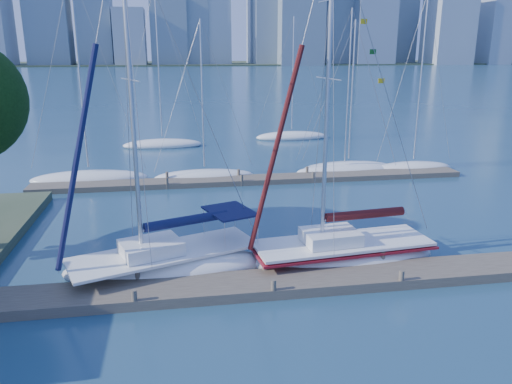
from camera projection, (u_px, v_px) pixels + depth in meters
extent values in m
plane|color=navy|center=(269.00, 289.00, 19.32)|extent=(700.00, 700.00, 0.00)
cube|color=#4D4338|center=(269.00, 284.00, 19.27)|extent=(26.00, 2.00, 0.40)
cube|color=#4D4338|center=(254.00, 180.00, 34.76)|extent=(30.00, 1.80, 0.36)
cube|color=#38472D|center=(177.00, 64.00, 322.94)|extent=(800.00, 100.00, 1.50)
ellipsoid|color=white|center=(166.00, 267.00, 20.62)|extent=(8.69, 5.34, 1.45)
cube|color=white|center=(165.00, 252.00, 20.44)|extent=(8.05, 4.93, 0.12)
cube|color=white|center=(151.00, 247.00, 20.07)|extent=(2.78, 2.44, 0.53)
cylinder|color=silver|center=(131.00, 97.00, 18.25)|extent=(0.17, 0.17, 12.54)
cylinder|color=silver|center=(187.00, 223.00, 20.59)|extent=(3.72, 1.42, 0.10)
cylinder|color=#101437|center=(187.00, 221.00, 20.57)|extent=(3.52, 1.58, 0.39)
cube|color=#101437|center=(230.00, 211.00, 21.47)|extent=(2.42, 2.75, 0.08)
ellipsoid|color=white|center=(342.00, 257.00, 21.66)|extent=(8.47, 3.52, 1.45)
cube|color=white|center=(343.00, 243.00, 21.48)|extent=(7.84, 3.24, 0.12)
cube|color=white|center=(330.00, 237.00, 21.24)|extent=(2.48, 1.98, 0.53)
cylinder|color=silver|center=(328.00, 95.00, 19.50)|extent=(0.17, 0.17, 12.50)
cylinder|color=silver|center=(365.00, 216.00, 21.42)|extent=(3.89, 0.49, 0.10)
cylinder|color=#3C0E0D|center=(365.00, 214.00, 21.39)|extent=(3.61, 0.75, 0.39)
cube|color=maroon|center=(342.00, 246.00, 21.52)|extent=(8.03, 3.37, 0.10)
ellipsoid|color=white|center=(90.00, 179.00, 34.84)|extent=(8.33, 3.82, 1.19)
cylinder|color=silver|center=(79.00, 72.00, 32.84)|extent=(0.13, 0.13, 12.80)
ellipsoid|color=white|center=(205.00, 177.00, 35.63)|extent=(7.39, 3.43, 1.03)
cylinder|color=silver|center=(202.00, 95.00, 34.05)|extent=(0.11, 0.11, 9.95)
ellipsoid|color=white|center=(344.00, 171.00, 37.40)|extent=(7.53, 4.65, 0.95)
cylinder|color=silver|center=(348.00, 88.00, 35.72)|extent=(0.10, 0.10, 10.82)
ellipsoid|color=white|center=(348.00, 168.00, 38.04)|extent=(7.25, 2.97, 1.09)
cylinder|color=silver|center=(352.00, 91.00, 36.45)|extent=(0.12, 0.12, 9.99)
ellipsoid|color=white|center=(413.00, 168.00, 38.23)|extent=(6.18, 2.29, 1.00)
cylinder|color=silver|center=(421.00, 78.00, 36.37)|extent=(0.11, 0.11, 12.08)
ellipsoid|color=white|center=(163.00, 145.00, 47.39)|extent=(7.69, 3.44, 1.15)
cylinder|color=silver|center=(158.00, 62.00, 45.29)|extent=(0.12, 0.12, 13.59)
ellipsoid|color=white|center=(292.00, 137.00, 51.74)|extent=(7.76, 5.26, 1.16)
cylinder|color=silver|center=(293.00, 74.00, 50.00)|extent=(0.13, 0.13, 10.99)
cube|color=slate|center=(48.00, 17.00, 274.05)|extent=(22.66, 17.63, 52.55)
cube|color=gray|center=(96.00, 29.00, 299.83)|extent=(13.65, 17.61, 41.40)
cube|color=gray|center=(130.00, 37.00, 281.35)|extent=(17.05, 19.81, 31.13)
cube|color=slate|center=(169.00, 32.00, 285.57)|extent=(20.43, 16.86, 37.11)
cube|color=gray|center=(260.00, 5.00, 306.81)|extent=(14.63, 17.46, 70.20)
cube|color=slate|center=(301.00, 1.00, 284.74)|extent=(25.46, 18.95, 71.74)
cube|color=gray|center=(326.00, 17.00, 305.43)|extent=(14.45, 17.11, 56.21)
cube|color=gray|center=(373.00, 18.00, 295.24)|extent=(23.54, 18.80, 53.55)
cube|color=slate|center=(401.00, 21.00, 328.43)|extent=(16.32, 17.52, 53.94)
cube|color=gray|center=(448.00, 29.00, 303.64)|extent=(24.05, 23.94, 42.50)
cube|color=gray|center=(494.00, 28.00, 308.34)|extent=(15.44, 21.38, 43.45)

